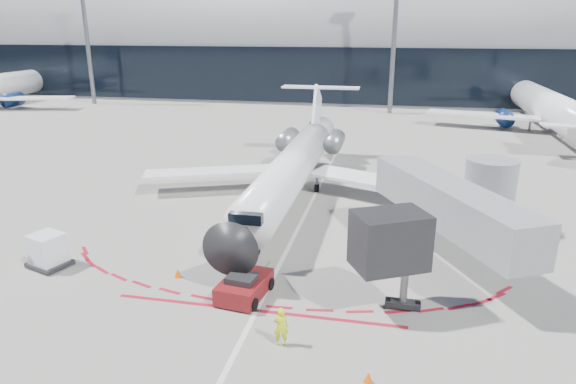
% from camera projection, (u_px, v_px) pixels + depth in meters
% --- Properties ---
extents(ground, '(260.00, 260.00, 0.00)m').
position_uv_depth(ground, '(301.00, 223.00, 34.89)').
color(ground, slate).
rests_on(ground, ground).
extents(apron_centerline, '(0.25, 40.00, 0.01)m').
position_uv_depth(apron_centerline, '(306.00, 213.00, 36.75)').
color(apron_centerline, silver).
rests_on(apron_centerline, ground).
extents(apron_stop_bar, '(14.00, 0.25, 0.01)m').
position_uv_depth(apron_stop_bar, '(256.00, 311.00, 24.19)').
color(apron_stop_bar, maroon).
rests_on(apron_stop_bar, ground).
extents(terminal_building, '(150.00, 24.15, 24.00)m').
position_uv_depth(terminal_building, '(366.00, 50.00, 92.74)').
color(terminal_building, gray).
rests_on(terminal_building, ground).
extents(jet_bridge, '(10.03, 15.20, 4.90)m').
position_uv_depth(jet_bridge, '(460.00, 206.00, 29.25)').
color(jet_bridge, gray).
rests_on(jet_bridge, ground).
extents(light_mast_west, '(0.70, 0.70, 25.00)m').
position_uv_depth(light_mast_west, '(86.00, 27.00, 84.47)').
color(light_mast_west, slate).
rests_on(light_mast_west, ground).
extents(light_mast_centre, '(0.70, 0.70, 25.00)m').
position_uv_depth(light_mast_centre, '(395.00, 28.00, 74.73)').
color(light_mast_centre, slate).
rests_on(light_mast_centre, ground).
extents(regional_jet, '(24.59, 30.32, 7.59)m').
position_uv_depth(regional_jet, '(294.00, 165.00, 39.62)').
color(regional_jet, white).
rests_on(regional_jet, ground).
extents(pushback_tug, '(2.47, 5.05, 1.29)m').
position_uv_depth(pushback_tug, '(244.00, 286.00, 25.29)').
color(pushback_tug, '#630E0E').
rests_on(pushback_tug, ground).
extents(ramp_worker, '(0.71, 0.54, 1.75)m').
position_uv_depth(ramp_worker, '(281.00, 326.00, 21.35)').
color(ramp_worker, '#DBF319').
rests_on(ramp_worker, ground).
extents(uld_container, '(2.49, 2.30, 1.92)m').
position_uv_depth(uld_container, '(48.00, 251.00, 28.34)').
color(uld_container, black).
rests_on(uld_container, ground).
extents(safety_cone_left, '(0.36, 0.36, 0.50)m').
position_uv_depth(safety_cone_left, '(178.00, 273.00, 27.34)').
color(safety_cone_left, '#F45705').
rests_on(safety_cone_left, ground).
extents(safety_cone_right, '(0.34, 0.34, 0.48)m').
position_uv_depth(safety_cone_right, '(368.00, 377.00, 19.24)').
color(safety_cone_right, '#F45705').
rests_on(safety_cone_right, ground).
extents(bg_airliner_1, '(35.33, 37.41, 11.43)m').
position_uv_depth(bg_airliner_1, '(553.00, 85.00, 64.17)').
color(bg_airliner_1, white).
rests_on(bg_airliner_1, ground).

